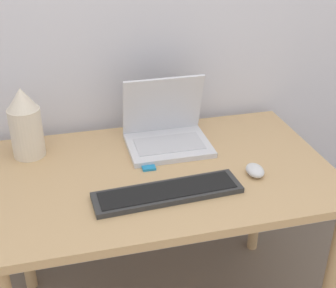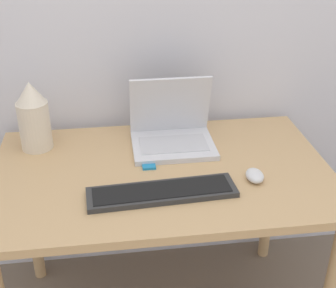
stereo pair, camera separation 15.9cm
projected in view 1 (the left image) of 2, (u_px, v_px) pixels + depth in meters
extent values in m
cube|color=tan|center=(162.00, 173.00, 1.64)|extent=(1.19, 0.74, 0.03)
cylinder|color=tan|center=(330.00, 285.00, 1.67)|extent=(0.05, 0.05, 0.69)
cylinder|color=tan|center=(21.00, 225.00, 1.97)|extent=(0.05, 0.05, 0.69)
cylinder|color=tan|center=(258.00, 190.00, 2.20)|extent=(0.05, 0.05, 0.69)
cube|color=silver|center=(168.00, 145.00, 1.78)|extent=(0.31, 0.25, 0.02)
cube|color=#B7B7BC|center=(169.00, 144.00, 1.76)|extent=(0.25, 0.14, 0.00)
cube|color=silver|center=(163.00, 105.00, 1.79)|extent=(0.31, 0.08, 0.24)
cube|color=black|center=(162.00, 103.00, 1.80)|extent=(0.27, 0.06, 0.20)
cube|color=#2D2D2D|center=(168.00, 193.00, 1.50)|extent=(0.49, 0.15, 0.02)
cube|color=black|center=(168.00, 190.00, 1.49)|extent=(0.45, 0.12, 0.00)
ellipsoid|color=silver|center=(255.00, 170.00, 1.60)|extent=(0.06, 0.08, 0.04)
cylinder|color=beige|center=(27.00, 133.00, 1.69)|extent=(0.12, 0.12, 0.19)
cone|color=beige|center=(21.00, 99.00, 1.62)|extent=(0.11, 0.11, 0.08)
cube|color=#1E7FB7|center=(148.00, 166.00, 1.65)|extent=(0.05, 0.05, 0.01)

